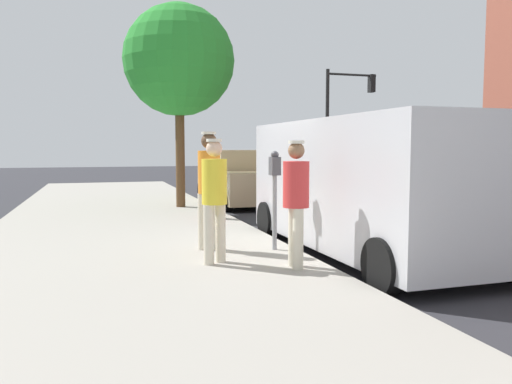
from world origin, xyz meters
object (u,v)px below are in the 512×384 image
at_px(parked_van, 367,183).
at_px(parked_sedan_behind, 241,180).
at_px(pedestrian_in_yellow, 214,193).
at_px(traffic_light_corner, 344,108).
at_px(pedestrian_in_red, 296,196).
at_px(parking_meter_near, 275,183).
at_px(street_tree, 179,61).
at_px(pedestrian_in_orange, 209,182).
at_px(fire_hydrant, 215,200).

height_order(parked_van, parked_sedan_behind, parked_van).
xyz_separation_m(pedestrian_in_yellow, parked_sedan_behind, (-2.67, -8.29, -0.37)).
distance_m(parked_van, parked_sedan_behind, 7.81).
bearing_deg(traffic_light_corner, pedestrian_in_red, 60.97).
bearing_deg(pedestrian_in_red, traffic_light_corner, -119.03).
distance_m(parking_meter_near, street_tree, 6.81).
distance_m(pedestrian_in_red, parked_sedan_behind, 9.04).
relative_size(parking_meter_near, pedestrian_in_orange, 0.84).
bearing_deg(parked_van, street_tree, -72.70).
distance_m(pedestrian_in_orange, traffic_light_corner, 16.37).
relative_size(pedestrian_in_red, street_tree, 0.31).
xyz_separation_m(parked_sedan_behind, fire_hydrant, (1.69, 3.92, -0.18)).
xyz_separation_m(pedestrian_in_red, fire_hydrant, (-0.04, -4.94, -0.53)).
relative_size(pedestrian_in_yellow, traffic_light_corner, 0.32).
height_order(pedestrian_in_red, fire_hydrant, pedestrian_in_red).
height_order(parked_sedan_behind, fire_hydrant, parked_sedan_behind).
distance_m(pedestrian_in_yellow, parked_van, 2.64).
bearing_deg(parked_sedan_behind, traffic_light_corner, -137.25).
relative_size(parked_sedan_behind, fire_hydrant, 5.12).
bearing_deg(pedestrian_in_red, pedestrian_in_yellow, -31.07).
bearing_deg(street_tree, parked_sedan_behind, -144.78).
height_order(parked_van, traffic_light_corner, traffic_light_corner).
bearing_deg(parking_meter_near, pedestrian_in_red, 83.59).
distance_m(parking_meter_near, traffic_light_corner, 16.12).
xyz_separation_m(parking_meter_near, pedestrian_in_red, (0.14, 1.22, -0.08)).
height_order(pedestrian_in_red, parked_sedan_behind, pedestrian_in_red).
bearing_deg(parked_van, parking_meter_near, -5.75).
xyz_separation_m(parking_meter_near, pedestrian_in_orange, (0.96, -0.30, 0.02)).
bearing_deg(parking_meter_near, traffic_light_corner, -120.73).
height_order(pedestrian_in_yellow, parked_sedan_behind, pedestrian_in_yellow).
bearing_deg(pedestrian_in_yellow, pedestrian_in_red, 148.93).
relative_size(parked_sedan_behind, traffic_light_corner, 0.85).
bearing_deg(parking_meter_near, pedestrian_in_orange, -17.64).
bearing_deg(pedestrian_in_orange, parking_meter_near, 162.36).
bearing_deg(parked_van, pedestrian_in_red, 33.12).
distance_m(pedestrian_in_red, fire_hydrant, 4.97).
height_order(parked_van, fire_hydrant, parked_van).
distance_m(traffic_light_corner, fire_hydrant, 13.29).
bearing_deg(parked_van, fire_hydrant, -67.54).
height_order(parking_meter_near, parked_sedan_behind, parking_meter_near).
height_order(parking_meter_near, traffic_light_corner, traffic_light_corner).
height_order(traffic_light_corner, fire_hydrant, traffic_light_corner).
relative_size(pedestrian_in_yellow, parked_van, 0.32).
relative_size(pedestrian_in_red, parked_sedan_behind, 0.38).
height_order(pedestrian_in_orange, pedestrian_in_yellow, pedestrian_in_orange).
distance_m(parked_van, fire_hydrant, 4.23).
bearing_deg(parking_meter_near, pedestrian_in_yellow, 30.71).
xyz_separation_m(parked_van, street_tree, (1.97, -6.34, 2.82)).
bearing_deg(parked_sedan_behind, parked_van, 89.36).
relative_size(parked_sedan_behind, street_tree, 0.83).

